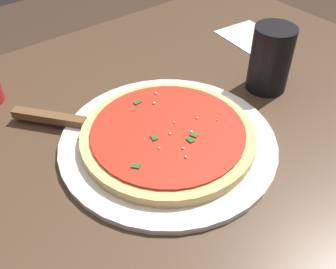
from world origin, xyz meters
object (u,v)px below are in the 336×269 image
(serving_plate, at_px, (168,141))
(pizza_server, at_px, (72,122))
(cup_tall_drink, at_px, (270,59))
(napkin_folded_right, at_px, (252,38))
(pizza, at_px, (168,135))

(serving_plate, xyz_separation_m, pizza_server, (-0.10, 0.13, 0.01))
(cup_tall_drink, bearing_deg, napkin_folded_right, 49.27)
(serving_plate, xyz_separation_m, pizza, (-0.00, 0.00, 0.01))
(serving_plate, xyz_separation_m, napkin_folded_right, (0.38, 0.16, -0.00))
(pizza_server, bearing_deg, cup_tall_drink, -18.82)
(serving_plate, bearing_deg, cup_tall_drink, 2.39)
(napkin_folded_right, bearing_deg, pizza, -156.76)
(pizza, relative_size, napkin_folded_right, 1.91)
(serving_plate, bearing_deg, napkin_folded_right, 23.24)
(pizza, bearing_deg, serving_plate, -9.26)
(pizza_server, relative_size, napkin_folded_right, 1.37)
(serving_plate, bearing_deg, pizza, 170.74)
(serving_plate, distance_m, pizza_server, 0.17)
(cup_tall_drink, height_order, napkin_folded_right, cup_tall_drink)
(serving_plate, distance_m, cup_tall_drink, 0.25)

